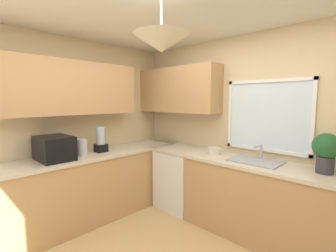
# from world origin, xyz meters

# --- Properties ---
(room_shell) EXTENTS (3.96, 3.46, 2.56)m
(room_shell) POSITION_xyz_m (-0.39, 0.43, 1.71)
(room_shell) COLOR beige
(room_shell) RESTS_ON ground_plane
(counter_run_left) EXTENTS (0.65, 3.07, 0.92)m
(counter_run_left) POSITION_xyz_m (-1.61, 0.00, 0.46)
(counter_run_left) COLOR tan
(counter_run_left) RESTS_ON ground_plane
(counter_run_back) EXTENTS (3.05, 0.65, 0.92)m
(counter_run_back) POSITION_xyz_m (0.21, 1.36, 0.46)
(counter_run_back) COLOR tan
(counter_run_back) RESTS_ON ground_plane
(dishwasher) EXTENTS (0.60, 0.60, 0.87)m
(dishwasher) POSITION_xyz_m (-0.95, 1.33, 0.44)
(dishwasher) COLOR white
(dishwasher) RESTS_ON ground_plane
(microwave) EXTENTS (0.48, 0.36, 0.29)m
(microwave) POSITION_xyz_m (-1.61, -0.26, 1.06)
(microwave) COLOR black
(microwave) RESTS_ON counter_run_left
(kettle) EXTENTS (0.13, 0.13, 0.22)m
(kettle) POSITION_xyz_m (-1.59, 0.09, 1.03)
(kettle) COLOR #B7B7BC
(kettle) RESTS_ON counter_run_left
(sink_assembly) EXTENTS (0.58, 0.40, 0.19)m
(sink_assembly) POSITION_xyz_m (0.19, 1.37, 0.93)
(sink_assembly) COLOR #9EA0A5
(sink_assembly) RESTS_ON counter_run_back
(potted_plant) EXTENTS (0.25, 0.25, 0.40)m
(potted_plant) POSITION_xyz_m (0.88, 1.41, 1.15)
(potted_plant) COLOR #38383D
(potted_plant) RESTS_ON counter_run_back
(bowl) EXTENTS (0.18, 0.18, 0.09)m
(bowl) POSITION_xyz_m (-0.38, 1.36, 0.96)
(bowl) COLOR beige
(bowl) RESTS_ON counter_run_back
(blender_appliance) EXTENTS (0.15, 0.15, 0.36)m
(blender_appliance) POSITION_xyz_m (-1.61, 0.37, 1.08)
(blender_appliance) COLOR black
(blender_appliance) RESTS_ON counter_run_left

